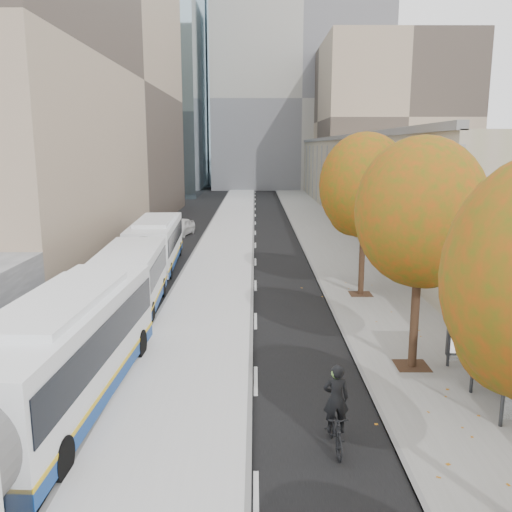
{
  "coord_description": "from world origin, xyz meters",
  "views": [
    {
      "loc": [
        -1.67,
        -4.07,
        7.32
      ],
      "look_at": [
        -1.63,
        19.65,
        2.5
      ],
      "focal_mm": 38.0,
      "sensor_mm": 36.0,
      "label": 1
    }
  ],
  "objects_px": {
    "bus_shelter": "(507,326)",
    "distant_car": "(180,227)",
    "bus_far": "(147,254)",
    "cyclist": "(335,418)"
  },
  "relations": [
    {
      "from": "bus_shelter",
      "to": "cyclist",
      "type": "height_order",
      "value": "bus_shelter"
    },
    {
      "from": "bus_shelter",
      "to": "bus_far",
      "type": "height_order",
      "value": "bus_far"
    },
    {
      "from": "bus_shelter",
      "to": "distant_car",
      "type": "height_order",
      "value": "bus_shelter"
    },
    {
      "from": "bus_far",
      "to": "distant_car",
      "type": "height_order",
      "value": "bus_far"
    },
    {
      "from": "cyclist",
      "to": "distant_car",
      "type": "height_order",
      "value": "cyclist"
    },
    {
      "from": "bus_far",
      "to": "distant_car",
      "type": "distance_m",
      "value": 15.74
    },
    {
      "from": "bus_far",
      "to": "cyclist",
      "type": "bearing_deg",
      "value": -68.07
    },
    {
      "from": "distant_car",
      "to": "bus_far",
      "type": "bearing_deg",
      "value": -77.38
    },
    {
      "from": "bus_shelter",
      "to": "distant_car",
      "type": "distance_m",
      "value": 32.62
    },
    {
      "from": "cyclist",
      "to": "bus_shelter",
      "type": "bearing_deg",
      "value": 25.76
    }
  ]
}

